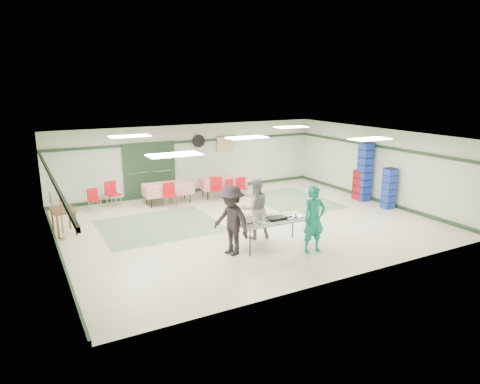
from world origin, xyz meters
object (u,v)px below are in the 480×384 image
volunteer_grey (255,209)px  dining_table_a (223,182)px  chair_c (241,186)px  chair_d (170,193)px  crate_stack_red (360,185)px  crate_stack_blue_b (389,188)px  chair_loose_a (112,191)px  serving_table (273,221)px  chair_a (231,187)px  chair_b (216,187)px  volunteer_dark (231,220)px  broom (61,212)px  crate_stack_blue_a (365,172)px  volunteer_teal (314,219)px  office_printer (59,197)px  chair_loose_b (94,198)px  dining_table_b (168,188)px  printer_table (63,212)px

volunteer_grey → dining_table_a: volunteer_grey is taller
chair_c → chair_d: size_ratio=0.89×
crate_stack_red → crate_stack_blue_b: (0.00, -1.37, 0.16)m
chair_loose_a → chair_d: bearing=-48.0°
dining_table_a → crate_stack_blue_b: bearing=-40.0°
chair_c → chair_d: (-2.83, 0.01, 0.06)m
serving_table → crate_stack_red: size_ratio=1.80×
chair_loose_a → chair_a: bearing=-31.5°
chair_b → volunteer_dark: bearing=-86.2°
chair_c → crate_stack_red: size_ratio=0.72×
crate_stack_red → broom: bearing=175.7°
crate_stack_blue_a → dining_table_a: bearing=145.4°
crate_stack_red → broom: size_ratio=0.75×
chair_b → dining_table_a: bearing=71.1°
chair_loose_a → crate_stack_red: bearing=-38.5°
serving_table → volunteer_teal: (0.74, -0.79, 0.16)m
volunteer_dark → office_printer: volunteer_dark is taller
dining_table_a → crate_stack_blue_b: (4.37, -4.21, 0.15)m
crate_stack_red → office_printer: bearing=169.4°
crate_stack_blue_b → chair_d: bearing=151.5°
volunteer_dark → chair_loose_b: size_ratio=2.28×
dining_table_b → serving_table: bearing=-78.3°
chair_d → dining_table_a: bearing=16.8°
chair_d → printer_table: chair_d is taller
volunteer_teal → chair_loose_b: (-4.35, 6.45, -0.39)m
crate_stack_blue_b → crate_stack_blue_a: bearing=90.0°
volunteer_dark → broom: bearing=-148.5°
volunteer_teal → broom: (-5.60, 4.11, -0.11)m
volunteer_grey → chair_loose_b: volunteer_grey is taller
chair_loose_a → office_printer: bearing=-159.9°
dining_table_b → chair_loose_a: bearing=166.2°
dining_table_b → printer_table: size_ratio=1.79×
volunteer_teal → office_printer: (-5.52, 5.26, 0.06)m
chair_b → broom: (-5.47, -1.49, 0.20)m
volunteer_grey → chair_loose_a: volunteer_grey is taller
serving_table → volunteer_dark: (-1.21, 0.06, 0.18)m
chair_b → office_printer: office_printer is taller
volunteer_teal → volunteer_dark: size_ratio=0.97×
chair_d → crate_stack_blue_a: bearing=-16.8°
volunteer_dark → crate_stack_blue_b: volunteer_dark is taller
volunteer_dark → chair_d: 4.77m
crate_stack_blue_a → crate_stack_blue_b: size_ratio=1.52×
printer_table → crate_stack_blue_b: bearing=-19.6°
serving_table → dining_table_b: dining_table_b is taller
chair_c → chair_loose_a: (-4.59, 1.06, 0.09)m
chair_c → office_printer: 6.45m
serving_table → printer_table: (-4.78, 3.74, -0.07)m
chair_b → chair_loose_a: chair_loose_a is taller
volunteer_teal → volunteer_grey: volunteer_teal is taller
volunteer_teal → crate_stack_blue_b: (4.78, 1.96, -0.16)m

